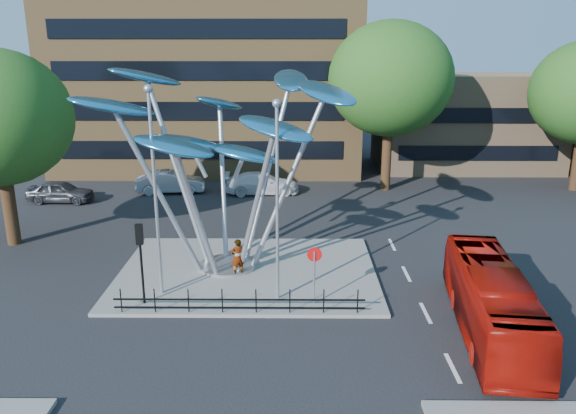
{
  "coord_description": "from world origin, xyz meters",
  "views": [
    {
      "loc": [
        1.12,
        -18.58,
        10.46
      ],
      "look_at": [
        0.92,
        4.0,
        3.86
      ],
      "focal_mm": 35.0,
      "sensor_mm": 36.0,
      "label": 1
    }
  ],
  "objects_px": {
    "traffic_light_island": "(140,247)",
    "no_entry_sign_island": "(314,266)",
    "street_lamp_left": "(154,175)",
    "parked_car_mid": "(171,182)",
    "tree_right": "(390,79)",
    "parked_car_right": "(262,183)",
    "pedestrian": "(238,257)",
    "street_lamp_right": "(277,184)",
    "red_bus": "(491,300)",
    "parked_car_left": "(60,192)",
    "leaf_sculpture": "(222,126)"
  },
  "relations": [
    {
      "from": "traffic_light_island",
      "to": "no_entry_sign_island",
      "type": "bearing_deg",
      "value": 0.13
    },
    {
      "from": "street_lamp_left",
      "to": "parked_car_mid",
      "type": "distance_m",
      "value": 18.24
    },
    {
      "from": "tree_right",
      "to": "no_entry_sign_island",
      "type": "distance_m",
      "value": 21.31
    },
    {
      "from": "no_entry_sign_island",
      "to": "parked_car_right",
      "type": "height_order",
      "value": "no_entry_sign_island"
    },
    {
      "from": "tree_right",
      "to": "pedestrian",
      "type": "height_order",
      "value": "tree_right"
    },
    {
      "from": "street_lamp_right",
      "to": "traffic_light_island",
      "type": "distance_m",
      "value": 6.05
    },
    {
      "from": "red_bus",
      "to": "parked_car_right",
      "type": "height_order",
      "value": "red_bus"
    },
    {
      "from": "street_lamp_left",
      "to": "street_lamp_right",
      "type": "height_order",
      "value": "street_lamp_left"
    },
    {
      "from": "red_bus",
      "to": "tree_right",
      "type": "bearing_deg",
      "value": 98.2
    },
    {
      "from": "parked_car_mid",
      "to": "parked_car_left",
      "type": "bearing_deg",
      "value": 103.81
    },
    {
      "from": "street_lamp_left",
      "to": "red_bus",
      "type": "relative_size",
      "value": 0.96
    },
    {
      "from": "leaf_sculpture",
      "to": "parked_car_left",
      "type": "relative_size",
      "value": 2.89
    },
    {
      "from": "street_lamp_right",
      "to": "parked_car_left",
      "type": "distance_m",
      "value": 22.03
    },
    {
      "from": "leaf_sculpture",
      "to": "no_entry_sign_island",
      "type": "distance_m",
      "value": 7.71
    },
    {
      "from": "parked_car_left",
      "to": "pedestrian",
      "type": "bearing_deg",
      "value": -131.99
    },
    {
      "from": "leaf_sculpture",
      "to": "red_bus",
      "type": "xyz_separation_m",
      "value": [
        10.57,
        -6.15,
        -5.6
      ]
    },
    {
      "from": "parked_car_left",
      "to": "parked_car_right",
      "type": "bearing_deg",
      "value": -77.93
    },
    {
      "from": "red_bus",
      "to": "parked_car_left",
      "type": "height_order",
      "value": "red_bus"
    },
    {
      "from": "street_lamp_right",
      "to": "parked_car_left",
      "type": "relative_size",
      "value": 1.89
    },
    {
      "from": "traffic_light_island",
      "to": "red_bus",
      "type": "distance_m",
      "value": 13.71
    },
    {
      "from": "tree_right",
      "to": "parked_car_left",
      "type": "height_order",
      "value": "tree_right"
    },
    {
      "from": "tree_right",
      "to": "leaf_sculpture",
      "type": "height_order",
      "value": "tree_right"
    },
    {
      "from": "red_bus",
      "to": "leaf_sculpture",
      "type": "bearing_deg",
      "value": 156.66
    },
    {
      "from": "street_lamp_right",
      "to": "pedestrian",
      "type": "distance_m",
      "value": 5.1
    },
    {
      "from": "traffic_light_island",
      "to": "parked_car_right",
      "type": "bearing_deg",
      "value": 77.97
    },
    {
      "from": "leaf_sculpture",
      "to": "parked_car_right",
      "type": "relative_size",
      "value": 2.39
    },
    {
      "from": "street_lamp_left",
      "to": "street_lamp_right",
      "type": "xyz_separation_m",
      "value": [
        5.0,
        -0.5,
        -0.26
      ]
    },
    {
      "from": "tree_right",
      "to": "parked_car_mid",
      "type": "bearing_deg",
      "value": -175.89
    },
    {
      "from": "parked_car_right",
      "to": "traffic_light_island",
      "type": "bearing_deg",
      "value": 163.39
    },
    {
      "from": "pedestrian",
      "to": "parked_car_left",
      "type": "relative_size",
      "value": 0.4
    },
    {
      "from": "pedestrian",
      "to": "parked_car_mid",
      "type": "distance_m",
      "value": 16.7
    },
    {
      "from": "leaf_sculpture",
      "to": "street_lamp_left",
      "type": "distance_m",
      "value": 4.28
    },
    {
      "from": "leaf_sculpture",
      "to": "street_lamp_right",
      "type": "relative_size",
      "value": 1.53
    },
    {
      "from": "tree_right",
      "to": "traffic_light_island",
      "type": "bearing_deg",
      "value": -123.69
    },
    {
      "from": "traffic_light_island",
      "to": "pedestrian",
      "type": "xyz_separation_m",
      "value": [
        3.59,
        2.92,
        -1.58
      ]
    },
    {
      "from": "street_lamp_right",
      "to": "traffic_light_island",
      "type": "bearing_deg",
      "value": -174.81
    },
    {
      "from": "parked_car_right",
      "to": "parked_car_mid",
      "type": "bearing_deg",
      "value": 84.12
    },
    {
      "from": "traffic_light_island",
      "to": "parked_car_right",
      "type": "relative_size",
      "value": 0.64
    },
    {
      "from": "street_lamp_left",
      "to": "parked_car_right",
      "type": "bearing_deg",
      "value": 78.89
    },
    {
      "from": "pedestrian",
      "to": "parked_car_right",
      "type": "bearing_deg",
      "value": -115.1
    },
    {
      "from": "street_lamp_left",
      "to": "pedestrian",
      "type": "distance_m",
      "value": 5.65
    },
    {
      "from": "pedestrian",
      "to": "tree_right",
      "type": "bearing_deg",
      "value": -143.59
    },
    {
      "from": "street_lamp_right",
      "to": "parked_car_left",
      "type": "bearing_deg",
      "value": 134.94
    },
    {
      "from": "street_lamp_left",
      "to": "parked_car_left",
      "type": "bearing_deg",
      "value": 124.74
    },
    {
      "from": "red_bus",
      "to": "pedestrian",
      "type": "xyz_separation_m",
      "value": [
        -9.91,
        4.89,
        -0.24
      ]
    },
    {
      "from": "leaf_sculpture",
      "to": "street_lamp_right",
      "type": "xyz_separation_m",
      "value": [
        2.57,
        -3.68,
        -1.78
      ]
    },
    {
      "from": "traffic_light_island",
      "to": "parked_car_left",
      "type": "relative_size",
      "value": 0.78
    },
    {
      "from": "traffic_light_island",
      "to": "pedestrian",
      "type": "relative_size",
      "value": 1.94
    },
    {
      "from": "street_lamp_right",
      "to": "pedestrian",
      "type": "height_order",
      "value": "street_lamp_right"
    },
    {
      "from": "no_entry_sign_island",
      "to": "red_bus",
      "type": "bearing_deg",
      "value": -17.0
    }
  ]
}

